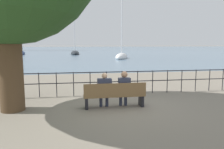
# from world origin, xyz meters

# --- Properties ---
(ground_plane) EXTENTS (1000.00, 1000.00, 0.00)m
(ground_plane) POSITION_xyz_m (0.00, 0.00, 0.00)
(ground_plane) COLOR gray
(harbor_water) EXTENTS (600.00, 300.00, 0.01)m
(harbor_water) POSITION_xyz_m (0.00, 159.33, 0.00)
(harbor_water) COLOR slate
(harbor_water) RESTS_ON ground_plane
(park_bench) EXTENTS (2.19, 0.45, 0.90)m
(park_bench) POSITION_xyz_m (0.00, -0.07, 0.45)
(park_bench) COLOR brown
(park_bench) RESTS_ON ground_plane
(seated_person_left) EXTENTS (0.49, 0.35, 1.25)m
(seated_person_left) POSITION_xyz_m (-0.36, 0.01, 0.69)
(seated_person_left) COLOR #2D3347
(seated_person_left) RESTS_ON ground_plane
(seated_person_right) EXTENTS (0.42, 0.35, 1.29)m
(seated_person_right) POSITION_xyz_m (0.36, 0.01, 0.71)
(seated_person_right) COLOR #2D3347
(seated_person_right) RESTS_ON ground_plane
(promenade_railing) EXTENTS (15.88, 0.04, 1.05)m
(promenade_railing) POSITION_xyz_m (0.00, 2.00, 0.69)
(promenade_railing) COLOR black
(promenade_railing) RESTS_ON ground_plane
(sailboat_0) EXTENTS (1.96, 7.68, 12.83)m
(sailboat_0) POSITION_xyz_m (-1.29, 44.31, 0.33)
(sailboat_0) COLOR black
(sailboat_0) RESTS_ON ground_plane
(sailboat_1) EXTENTS (3.71, 5.89, 12.40)m
(sailboat_1) POSITION_xyz_m (6.10, 27.04, 0.37)
(sailboat_1) COLOR white
(sailboat_1) RESTS_ON ground_plane
(sailboat_3) EXTENTS (3.98, 9.12, 10.03)m
(sailboat_3) POSITION_xyz_m (-14.18, 43.29, 0.32)
(sailboat_3) COLOR navy
(sailboat_3) RESTS_ON ground_plane
(harbor_lighthouse) EXTENTS (6.28, 6.28, 25.96)m
(harbor_lighthouse) POSITION_xyz_m (-24.44, 82.25, 12.08)
(harbor_lighthouse) COLOR silver
(harbor_lighthouse) RESTS_ON ground_plane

